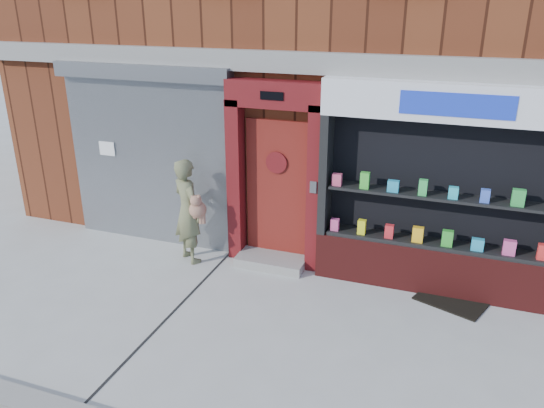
% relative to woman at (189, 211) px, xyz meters
% --- Properties ---
extents(ground, '(80.00, 80.00, 0.00)m').
position_rel_woman_xyz_m(ground, '(2.05, -1.45, -0.86)').
color(ground, '#9E9E99').
rests_on(ground, ground).
extents(shutter_bay, '(3.10, 0.30, 3.04)m').
position_rel_woman_xyz_m(shutter_bay, '(-0.95, 0.48, 0.86)').
color(shutter_bay, gray).
rests_on(shutter_bay, ground).
extents(red_door_bay, '(1.52, 0.58, 2.90)m').
position_rel_woman_xyz_m(red_door_bay, '(1.30, 0.41, 0.60)').
color(red_door_bay, '#5D1013').
rests_on(red_door_bay, ground).
extents(pharmacy_bay, '(3.50, 0.41, 3.00)m').
position_rel_woman_xyz_m(pharmacy_bay, '(3.80, 0.37, 0.51)').
color(pharmacy_bay, '#581615').
rests_on(pharmacy_bay, ground).
extents(woman, '(0.74, 0.68, 1.71)m').
position_rel_woman_xyz_m(woman, '(0.00, 0.00, 0.00)').
color(woman, '#626442').
rests_on(woman, ground).
extents(doormat, '(1.08, 0.92, 0.02)m').
position_rel_woman_xyz_m(doormat, '(4.07, 0.10, -0.85)').
color(doormat, black).
rests_on(doormat, ground).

